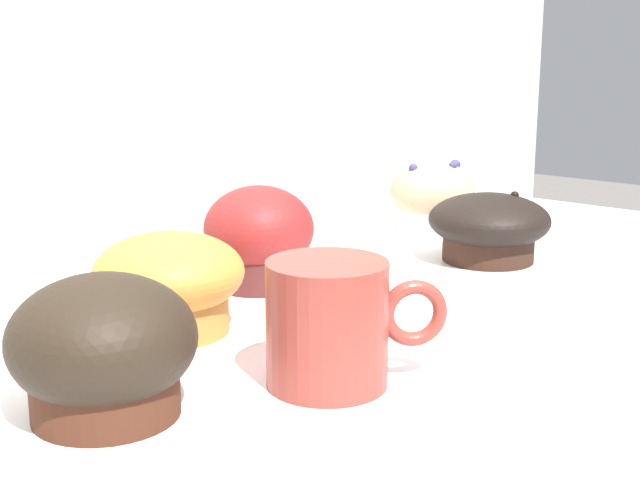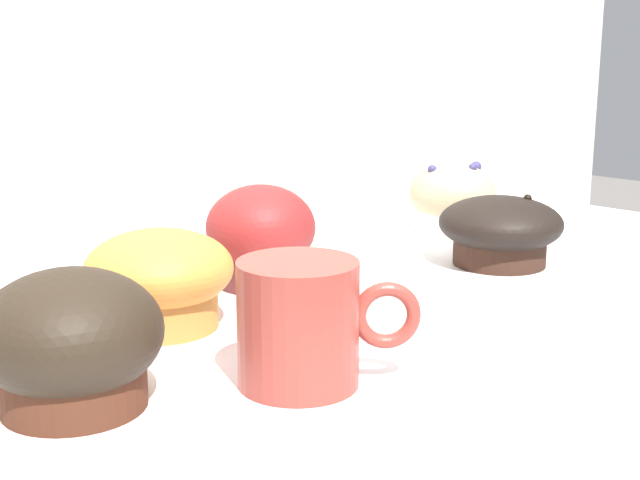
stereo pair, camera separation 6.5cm
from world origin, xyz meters
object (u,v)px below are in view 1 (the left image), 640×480
at_px(muffin_front_left, 489,226).
at_px(coffee_cup, 330,321).
at_px(muffin_back_right, 259,238).
at_px(muffin_front_right, 103,350).
at_px(muffin_back_left, 432,197).
at_px(muffin_front_center, 168,282).

xyz_separation_m(muffin_front_left, coffee_cup, (-0.34, -0.07, 0.01)).
relative_size(muffin_back_right, muffin_front_right, 0.88).
xyz_separation_m(muffin_front_right, coffee_cup, (0.12, -0.07, 0.00)).
height_order(muffin_back_right, muffin_front_right, muffin_back_right).
relative_size(muffin_front_right, coffee_cup, 1.10).
bearing_deg(muffin_front_right, muffin_front_left, 0.04).
relative_size(muffin_back_right, muffin_front_left, 0.82).
distance_m(muffin_back_left, coffee_cup, 0.48).
xyz_separation_m(muffin_back_left, muffin_back_right, (-0.30, -0.01, 0.01)).
relative_size(muffin_front_center, muffin_front_left, 0.95).
relative_size(muffin_back_right, coffee_cup, 0.97).
distance_m(muffin_back_left, muffin_front_left, 0.15).
distance_m(muffin_front_center, muffin_front_left, 0.35).
relative_size(muffin_back_left, muffin_front_right, 0.87).
bearing_deg(muffin_front_center, muffin_back_left, 4.95).
bearing_deg(coffee_cup, muffin_back_right, 53.84).
bearing_deg(muffin_front_center, coffee_cup, -91.78).
bearing_deg(muffin_back_left, coffee_cup, -155.83).
height_order(muffin_front_center, muffin_front_left, muffin_front_center).
height_order(muffin_back_left, muffin_front_left, muffin_back_left).
bearing_deg(muffin_front_left, coffee_cup, -167.90).
relative_size(muffin_front_left, muffin_front_right, 1.07).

